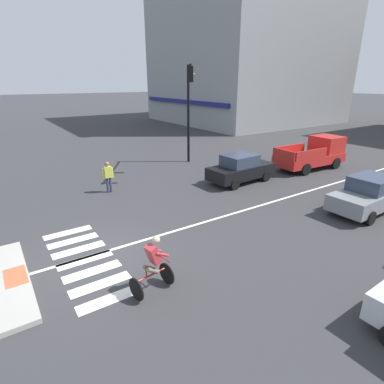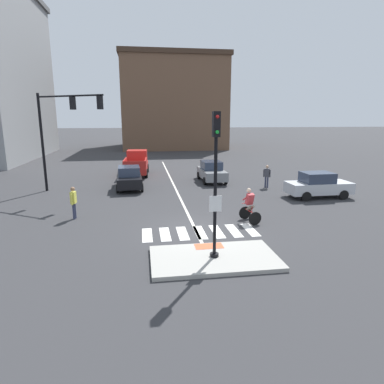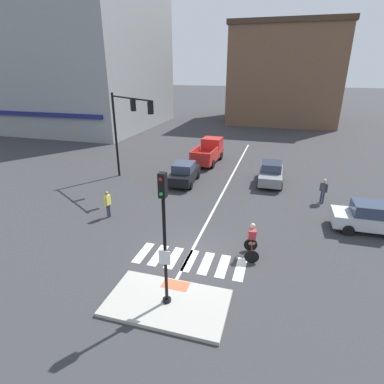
% 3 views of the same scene
% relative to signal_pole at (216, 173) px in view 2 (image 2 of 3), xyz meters
% --- Properties ---
extents(ground_plane, '(300.00, 300.00, 0.00)m').
position_rel_signal_pole_xyz_m(ground_plane, '(0.00, 3.45, -3.23)').
color(ground_plane, '#333335').
extents(traffic_island, '(4.60, 2.67, 0.15)m').
position_rel_signal_pole_xyz_m(traffic_island, '(0.00, 0.01, -3.16)').
color(traffic_island, '#A3A099').
rests_on(traffic_island, ground).
extents(tactile_pad_front, '(1.10, 0.60, 0.01)m').
position_rel_signal_pole_xyz_m(tactile_pad_front, '(0.00, 0.99, -3.08)').
color(tactile_pad_front, '#DB5B38').
rests_on(tactile_pad_front, traffic_island).
extents(signal_pole, '(0.44, 0.38, 5.13)m').
position_rel_signal_pole_xyz_m(signal_pole, '(0.00, 0.00, 0.00)').
color(signal_pole, black).
rests_on(signal_pole, traffic_island).
extents(crosswalk_stripe_a, '(0.44, 1.80, 0.01)m').
position_rel_signal_pole_xyz_m(crosswalk_stripe_a, '(-2.37, 3.03, -3.23)').
color(crosswalk_stripe_a, silver).
rests_on(crosswalk_stripe_a, ground).
extents(crosswalk_stripe_b, '(0.44, 1.80, 0.01)m').
position_rel_signal_pole_xyz_m(crosswalk_stripe_b, '(-1.58, 3.03, -3.23)').
color(crosswalk_stripe_b, silver).
rests_on(crosswalk_stripe_b, ground).
extents(crosswalk_stripe_c, '(0.44, 1.80, 0.01)m').
position_rel_signal_pole_xyz_m(crosswalk_stripe_c, '(-0.79, 3.03, -3.23)').
color(crosswalk_stripe_c, silver).
rests_on(crosswalk_stripe_c, ground).
extents(crosswalk_stripe_d, '(0.44, 1.80, 0.01)m').
position_rel_signal_pole_xyz_m(crosswalk_stripe_d, '(0.00, 3.03, -3.23)').
color(crosswalk_stripe_d, silver).
rests_on(crosswalk_stripe_d, ground).
extents(crosswalk_stripe_e, '(0.44, 1.80, 0.01)m').
position_rel_signal_pole_xyz_m(crosswalk_stripe_e, '(0.79, 3.03, -3.23)').
color(crosswalk_stripe_e, silver).
rests_on(crosswalk_stripe_e, ground).
extents(crosswalk_stripe_f, '(0.44, 1.80, 0.01)m').
position_rel_signal_pole_xyz_m(crosswalk_stripe_f, '(1.58, 3.03, -3.23)').
color(crosswalk_stripe_f, silver).
rests_on(crosswalk_stripe_f, ground).
extents(crosswalk_stripe_g, '(0.44, 1.80, 0.01)m').
position_rel_signal_pole_xyz_m(crosswalk_stripe_g, '(2.37, 3.03, -3.23)').
color(crosswalk_stripe_g, silver).
rests_on(crosswalk_stripe_g, ground).
extents(lane_centre_line, '(0.14, 28.00, 0.01)m').
position_rel_signal_pole_xyz_m(lane_centre_line, '(-0.14, 13.45, -3.23)').
color(lane_centre_line, silver).
rests_on(lane_centre_line, ground).
extents(traffic_light_mast, '(4.64, 2.97, 6.65)m').
position_rel_signal_pole_xyz_m(traffic_light_mast, '(-7.78, 12.32, 1.41)').
color(traffic_light_mast, black).
rests_on(traffic_light_mast, ground).
extents(building_corner_right, '(16.83, 16.14, 14.73)m').
position_rel_signal_pole_xyz_m(building_corner_right, '(2.89, 47.43, 4.15)').
color(building_corner_right, brown).
rests_on(building_corner_right, ground).
extents(car_black_westbound_far, '(1.99, 4.18, 1.64)m').
position_rel_signal_pole_xyz_m(car_black_westbound_far, '(-3.44, 13.06, -2.42)').
color(car_black_westbound_far, black).
rests_on(car_black_westbound_far, ground).
extents(car_grey_eastbound_far, '(1.89, 4.12, 1.64)m').
position_rel_signal_pole_xyz_m(car_grey_eastbound_far, '(3.03, 14.90, -2.42)').
color(car_grey_eastbound_far, slate).
rests_on(car_grey_eastbound_far, ground).
extents(car_silver_cross_right, '(4.13, 1.91, 1.64)m').
position_rel_signal_pole_xyz_m(car_silver_cross_right, '(8.71, 8.53, -2.42)').
color(car_silver_cross_right, silver).
rests_on(car_silver_cross_right, ground).
extents(pickup_truck_red_westbound_distant, '(2.25, 5.19, 2.08)m').
position_rel_signal_pole_xyz_m(pickup_truck_red_westbound_distant, '(-2.98, 19.34, -2.25)').
color(pickup_truck_red_westbound_distant, red).
rests_on(pickup_truck_red_westbound_distant, ground).
extents(cyclist, '(0.83, 1.18, 1.68)m').
position_rel_signal_pole_xyz_m(cyclist, '(2.70, 4.22, -2.36)').
color(cyclist, black).
rests_on(cyclist, ground).
extents(pedestrian_at_curb_left, '(0.27, 0.55, 1.67)m').
position_rel_signal_pole_xyz_m(pedestrian_at_curb_left, '(-5.99, 6.03, -2.25)').
color(pedestrian_at_curb_left, '#2D334C').
rests_on(pedestrian_at_curb_left, ground).
extents(pedestrian_waiting_far_side, '(0.46, 0.39, 1.67)m').
position_rel_signal_pole_xyz_m(pedestrian_waiting_far_side, '(6.54, 11.93, -2.25)').
color(pedestrian_waiting_far_side, '#2D334C').
rests_on(pedestrian_waiting_far_side, ground).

